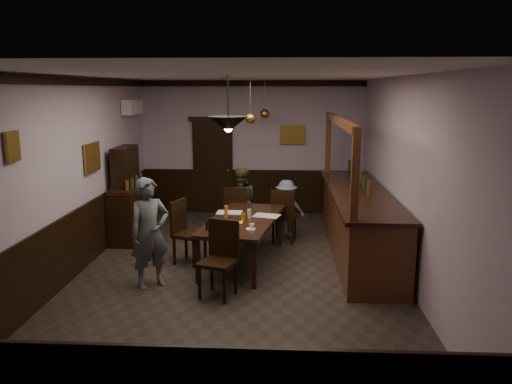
# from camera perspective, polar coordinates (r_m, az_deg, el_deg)

# --- Properties ---
(room) EXTENTS (5.01, 8.01, 3.01)m
(room) POSITION_cam_1_polar(r_m,az_deg,el_deg) (7.37, -2.28, 1.46)
(room) COLOR #2D2621
(room) RESTS_ON ground
(dining_table) EXTENTS (1.36, 2.34, 0.75)m
(dining_table) POSITION_cam_1_polar(r_m,az_deg,el_deg) (8.10, -1.49, -3.50)
(dining_table) COLOR black
(dining_table) RESTS_ON ground
(chair_far_left) EXTENTS (0.49, 0.49, 1.02)m
(chair_far_left) POSITION_cam_1_polar(r_m,az_deg,el_deg) (9.42, -2.20, -2.10)
(chair_far_left) COLOR black
(chair_far_left) RESTS_ON ground
(chair_far_right) EXTENTS (0.50, 0.50, 1.01)m
(chair_far_right) POSITION_cam_1_polar(r_m,az_deg,el_deg) (9.24, 3.18, -2.44)
(chair_far_right) COLOR black
(chair_far_right) RESTS_ON ground
(chair_near) EXTENTS (0.58, 0.58, 1.05)m
(chair_near) POSITION_cam_1_polar(r_m,az_deg,el_deg) (6.91, -4.10, -7.18)
(chair_near) COLOR black
(chair_near) RESTS_ON ground
(chair_side) EXTENTS (0.58, 0.58, 1.04)m
(chair_side) POSITION_cam_1_polar(r_m,az_deg,el_deg) (8.23, -8.13, -4.19)
(chair_side) COLOR black
(chair_side) RESTS_ON ground
(person_standing) EXTENTS (0.69, 0.65, 1.59)m
(person_standing) POSITION_cam_1_polar(r_m,az_deg,el_deg) (7.27, -12.04, -4.60)
(person_standing) COLOR #53575F
(person_standing) RESTS_ON ground
(person_seated_left) EXTENTS (0.70, 0.57, 1.33)m
(person_seated_left) POSITION_cam_1_polar(r_m,az_deg,el_deg) (9.67, -1.80, -1.09)
(person_seated_left) COLOR #4A5432
(person_seated_left) RESTS_ON ground
(person_seated_right) EXTENTS (0.76, 0.48, 1.12)m
(person_seated_right) POSITION_cam_1_polar(r_m,az_deg,el_deg) (9.51, 3.47, -1.97)
(person_seated_right) COLOR slate
(person_seated_right) RESTS_ON ground
(newspaper_left) EXTENTS (0.43, 0.31, 0.01)m
(newspaper_left) POSITION_cam_1_polar(r_m,az_deg,el_deg) (8.47, -3.07, -2.34)
(newspaper_left) COLOR silver
(newspaper_left) RESTS_ON dining_table
(newspaper_right) EXTENTS (0.49, 0.40, 0.01)m
(newspaper_right) POSITION_cam_1_polar(r_m,az_deg,el_deg) (8.24, 1.23, -2.72)
(newspaper_right) COLOR silver
(newspaper_right) RESTS_ON dining_table
(napkin) EXTENTS (0.17, 0.17, 0.00)m
(napkin) POSITION_cam_1_polar(r_m,az_deg,el_deg) (7.86, -2.09, -3.47)
(napkin) COLOR #FACD5C
(napkin) RESTS_ON dining_table
(saucer) EXTENTS (0.15, 0.15, 0.01)m
(saucer) POSITION_cam_1_polar(r_m,az_deg,el_deg) (7.46, -0.61, -4.26)
(saucer) COLOR white
(saucer) RESTS_ON dining_table
(coffee_cup) EXTENTS (0.09, 0.09, 0.07)m
(coffee_cup) POSITION_cam_1_polar(r_m,az_deg,el_deg) (7.46, -0.47, -3.92)
(coffee_cup) COLOR white
(coffee_cup) RESTS_ON saucer
(pastry_plate) EXTENTS (0.22, 0.22, 0.01)m
(pastry_plate) POSITION_cam_1_polar(r_m,az_deg,el_deg) (7.57, -2.96, -4.02)
(pastry_plate) COLOR white
(pastry_plate) RESTS_ON dining_table
(pastry_ring_a) EXTENTS (0.13, 0.13, 0.04)m
(pastry_ring_a) POSITION_cam_1_polar(r_m,az_deg,el_deg) (7.63, -3.14, -3.69)
(pastry_ring_a) COLOR #C68C47
(pastry_ring_a) RESTS_ON pastry_plate
(pastry_ring_b) EXTENTS (0.13, 0.13, 0.04)m
(pastry_ring_b) POSITION_cam_1_polar(r_m,az_deg,el_deg) (7.61, -2.70, -3.73)
(pastry_ring_b) COLOR #C68C47
(pastry_ring_b) RESTS_ON pastry_plate
(soda_can) EXTENTS (0.07, 0.07, 0.12)m
(soda_can) POSITION_cam_1_polar(r_m,az_deg,el_deg) (7.93, -1.47, -2.89)
(soda_can) COLOR orange
(soda_can) RESTS_ON dining_table
(beer_glass) EXTENTS (0.06, 0.06, 0.20)m
(beer_glass) POSITION_cam_1_polar(r_m,az_deg,el_deg) (8.14, -3.44, -2.23)
(beer_glass) COLOR #BF721E
(beer_glass) RESTS_ON dining_table
(water_glass) EXTENTS (0.06, 0.06, 0.15)m
(water_glass) POSITION_cam_1_polar(r_m,az_deg,el_deg) (8.08, -0.77, -2.49)
(water_glass) COLOR silver
(water_glass) RESTS_ON dining_table
(pepper_mill) EXTENTS (0.04, 0.04, 0.14)m
(pepper_mill) POSITION_cam_1_polar(r_m,az_deg,el_deg) (7.45, -5.63, -3.82)
(pepper_mill) COLOR black
(pepper_mill) RESTS_ON dining_table
(sideboard) EXTENTS (0.48, 1.33, 1.76)m
(sideboard) POSITION_cam_1_polar(r_m,az_deg,el_deg) (9.72, -14.31, -1.15)
(sideboard) COLOR black
(sideboard) RESTS_ON ground
(bar_counter) EXTENTS (0.97, 4.18, 2.34)m
(bar_counter) POSITION_cam_1_polar(r_m,az_deg,el_deg) (8.72, 11.64, -3.24)
(bar_counter) COLOR #4D2314
(bar_counter) RESTS_ON ground
(door_back) EXTENTS (0.90, 0.06, 2.10)m
(door_back) POSITION_cam_1_polar(r_m,az_deg,el_deg) (11.41, -4.94, 2.81)
(door_back) COLOR black
(door_back) RESTS_ON ground
(ac_unit) EXTENTS (0.20, 0.85, 0.30)m
(ac_unit) POSITION_cam_1_polar(r_m,az_deg,el_deg) (10.57, -13.95, 9.43)
(ac_unit) COLOR white
(ac_unit) RESTS_ON ground
(picture_left_small) EXTENTS (0.04, 0.28, 0.36)m
(picture_left_small) POSITION_cam_1_polar(r_m,az_deg,el_deg) (6.47, -26.09, 4.68)
(picture_left_small) COLOR olive
(picture_left_small) RESTS_ON ground
(picture_left_large) EXTENTS (0.04, 0.62, 0.48)m
(picture_left_large) POSITION_cam_1_polar(r_m,az_deg,el_deg) (8.68, -18.21, 3.79)
(picture_left_large) COLOR olive
(picture_left_large) RESTS_ON ground
(picture_back) EXTENTS (0.55, 0.04, 0.42)m
(picture_back) POSITION_cam_1_polar(r_m,az_deg,el_deg) (11.22, 4.20, 6.53)
(picture_back) COLOR olive
(picture_back) RESTS_ON ground
(pendant_iron) EXTENTS (0.56, 0.56, 0.79)m
(pendant_iron) POSITION_cam_1_polar(r_m,az_deg,el_deg) (7.06, -3.19, 7.74)
(pendant_iron) COLOR black
(pendant_iron) RESTS_ON ground
(pendant_brass_mid) EXTENTS (0.20, 0.20, 0.81)m
(pendant_brass_mid) POSITION_cam_1_polar(r_m,az_deg,el_deg) (8.98, -0.65, 8.45)
(pendant_brass_mid) COLOR #BF8C3F
(pendant_brass_mid) RESTS_ON ground
(pendant_brass_far) EXTENTS (0.20, 0.20, 0.81)m
(pendant_brass_far) POSITION_cam_1_polar(r_m,az_deg,el_deg) (10.50, 1.00, 8.92)
(pendant_brass_far) COLOR #BF8C3F
(pendant_brass_far) RESTS_ON ground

